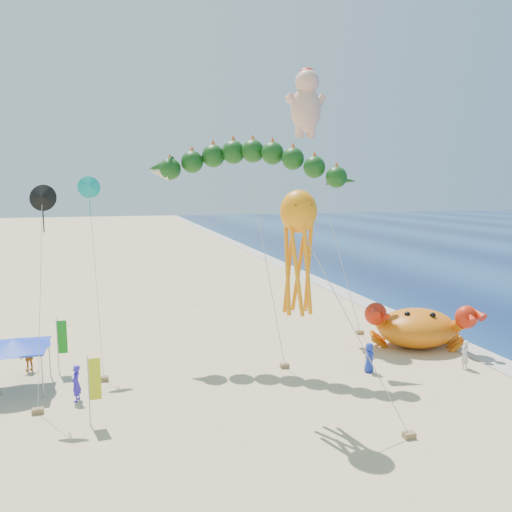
# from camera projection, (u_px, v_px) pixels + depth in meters

# --- Properties ---
(ground) EXTENTS (320.00, 320.00, 0.00)m
(ground) POSITION_uv_depth(u_px,v_px,m) (299.00, 371.00, 28.65)
(ground) COLOR #D1B784
(ground) RESTS_ON ground
(foam_strip) EXTENTS (320.00, 320.00, 0.00)m
(foam_strip) POSITION_uv_depth(u_px,v_px,m) (474.00, 352.00, 31.96)
(foam_strip) COLOR silver
(foam_strip) RESTS_ON ground
(crab_inflatable) EXTENTS (7.08, 6.10, 3.10)m
(crab_inflatable) POSITION_uv_depth(u_px,v_px,m) (418.00, 326.00, 32.88)
(crab_inflatable) COLOR #D8630B
(crab_inflatable) RESTS_ON ground
(dragon_kite) EXTENTS (12.44, 7.02, 12.97)m
(dragon_kite) POSITION_uv_depth(u_px,v_px,m) (248.00, 169.00, 30.36)
(dragon_kite) COLOR #103B10
(dragon_kite) RESTS_ON ground
(cherub_kite) EXTENTS (4.11, 5.39, 19.16)m
(cherub_kite) POSITION_uv_depth(u_px,v_px,m) (306.00, 101.00, 36.82)
(cherub_kite) COLOR #F5AF95
(cherub_kite) RESTS_ON ground
(octopus_kite) EXTENTS (4.74, 4.72, 10.38)m
(octopus_kite) POSITION_uv_depth(u_px,v_px,m) (299.00, 243.00, 22.51)
(octopus_kite) COLOR orange
(octopus_kite) RESTS_ON ground
(canopy_blue) EXTENTS (3.60, 3.60, 2.71)m
(canopy_blue) POSITION_uv_depth(u_px,v_px,m) (13.00, 344.00, 25.74)
(canopy_blue) COLOR gray
(canopy_blue) RESTS_ON ground
(feather_flags) EXTENTS (7.67, 7.08, 3.20)m
(feather_flags) POSITION_uv_depth(u_px,v_px,m) (13.00, 366.00, 23.88)
(feather_flags) COLOR gray
(feather_flags) RESTS_ON ground
(beachgoers) EXTENTS (26.36, 7.33, 1.83)m
(beachgoers) POSITION_uv_depth(u_px,v_px,m) (180.00, 366.00, 27.06)
(beachgoers) COLOR #BA6D20
(beachgoers) RESTS_ON ground
(small_kites) EXTENTS (7.28, 8.45, 11.18)m
(small_kites) POSITION_uv_depth(u_px,v_px,m) (37.00, 226.00, 26.00)
(small_kites) COLOR #0EA094
(small_kites) RESTS_ON ground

